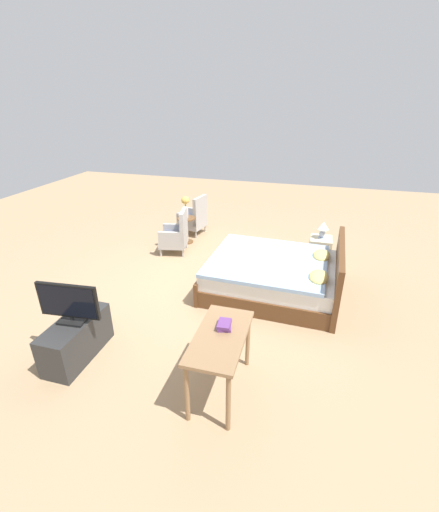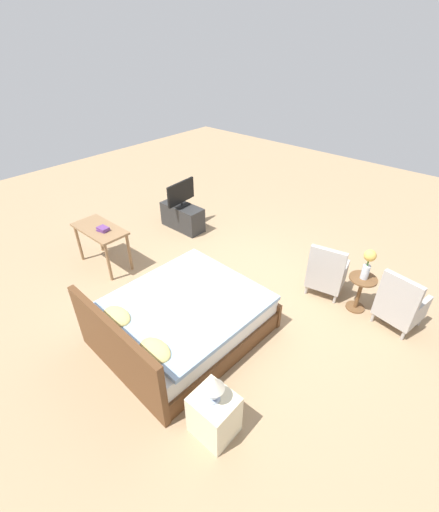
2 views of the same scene
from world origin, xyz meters
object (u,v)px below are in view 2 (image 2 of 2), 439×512
(flower_vase, at_px, (368,261))
(book_stack, at_px, (103,229))
(armchair_by_window_left, at_px, (400,305))
(table_lamp, at_px, (214,386))
(tv_flatscreen, at_px, (181,194))
(vanity_desk, at_px, (101,234))
(side_table, at_px, (360,290))
(bed, at_px, (181,320))
(tv_stand, at_px, (183,217))
(nightstand, at_px, (214,415))
(armchair_by_window_right, at_px, (326,274))

(flower_vase, relative_size, book_stack, 2.29)
(armchair_by_window_left, relative_size, table_lamp, 2.79)
(tv_flatscreen, height_order, vanity_desk, tv_flatscreen)
(armchair_by_window_left, xyz_separation_m, side_table, (0.56, 0.02, -0.01))
(flower_vase, height_order, tv_flatscreen, flower_vase)
(bed, xyz_separation_m, vanity_desk, (2.31, -0.30, 0.34))
(table_lamp, distance_m, vanity_desk, 3.70)
(bed, bearing_deg, vanity_desk, -7.41)
(tv_stand, bearing_deg, armchair_by_window_left, -179.86)
(vanity_desk, bearing_deg, nightstand, 164.26)
(tv_stand, bearing_deg, flower_vase, 179.92)
(table_lamp, bearing_deg, tv_flatscreen, -39.30)
(armchair_by_window_left, bearing_deg, flower_vase, 1.69)
(armchair_by_window_right, bearing_deg, table_lamp, 94.32)
(armchair_by_window_right, height_order, flower_vase, flower_vase)
(armchair_by_window_right, distance_m, nightstand, 2.90)
(side_table, xyz_separation_m, tv_flatscreen, (3.85, -0.01, 0.43))
(armchair_by_window_right, xyz_separation_m, nightstand, (-0.22, 2.89, -0.10))
(armchair_by_window_right, xyz_separation_m, side_table, (-0.56, 0.02, -0.01))
(armchair_by_window_left, relative_size, tv_flatscreen, 1.22)
(armchair_by_window_left, height_order, flower_vase, flower_vase)
(tv_stand, bearing_deg, side_table, 179.92)
(side_table, bearing_deg, vanity_desk, 25.58)
(table_lamp, height_order, book_stack, table_lamp)
(armchair_by_window_left, distance_m, flower_vase, 0.75)
(tv_flatscreen, bearing_deg, flower_vase, 179.92)
(vanity_desk, distance_m, book_stack, 0.20)
(tv_flatscreen, bearing_deg, book_stack, 92.71)
(tv_flatscreen, distance_m, book_stack, 1.88)
(side_table, bearing_deg, flower_vase, 0.00)
(bed, bearing_deg, table_lamp, 150.67)
(nightstand, bearing_deg, armchair_by_window_right, -85.67)
(armchair_by_window_left, distance_m, tv_stand, 4.41)
(book_stack, bearing_deg, nightstand, 163.76)
(nightstand, distance_m, tv_stand, 4.54)
(side_table, relative_size, flower_vase, 1.21)
(armchair_by_window_left, height_order, book_stack, armchair_by_window_left)
(nightstand, relative_size, book_stack, 2.64)
(flower_vase, height_order, nightstand, flower_vase)
(armchair_by_window_left, height_order, tv_flatscreen, tv_flatscreen)
(armchair_by_window_left, bearing_deg, tv_stand, 0.14)
(flower_vase, xyz_separation_m, table_lamp, (0.34, 2.87, -0.11))
(bed, xyz_separation_m, armchair_by_window_right, (-1.03, -2.18, 0.08))
(table_lamp, relative_size, book_stack, 1.58)
(bed, relative_size, flower_vase, 4.58)
(armchair_by_window_right, xyz_separation_m, flower_vase, (-0.56, 0.02, 0.50))
(bed, relative_size, tv_flatscreen, 2.89)
(side_table, height_order, table_lamp, table_lamp)
(armchair_by_window_right, relative_size, vanity_desk, 0.88)
(side_table, height_order, book_stack, book_stack)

